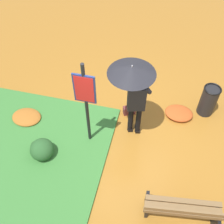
{
  "coord_description": "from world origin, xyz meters",
  "views": [
    {
      "loc": [
        -0.48,
        3.92,
        5.43
      ],
      "look_at": [
        0.41,
        0.19,
        0.85
      ],
      "focal_mm": 44.43,
      "sensor_mm": 36.0,
      "label": 1
    }
  ],
  "objects": [
    {
      "name": "person_with_umbrella",
      "position": [
        0.02,
        -0.04,
        1.55
      ],
      "size": [
        0.96,
        0.96,
        2.04
      ],
      "color": "black",
      "rests_on": "ground_plane"
    },
    {
      "name": "leaf_pile_near_person",
      "position": [
        2.59,
        0.22,
        0.08
      ],
      "size": [
        0.73,
        0.58,
        0.16
      ],
      "color": "#A86023",
      "rests_on": "ground_plane"
    },
    {
      "name": "trash_bin",
      "position": [
        -1.71,
        -1.07,
        0.42
      ],
      "size": [
        0.42,
        0.42,
        0.83
      ],
      "color": "black",
      "rests_on": "ground_plane"
    },
    {
      "name": "info_sign_post",
      "position": [
        0.89,
        0.44,
        1.44
      ],
      "size": [
        0.44,
        0.07,
        2.3
      ],
      "color": "black",
      "rests_on": "ground_plane"
    },
    {
      "name": "ground_plane",
      "position": [
        0.0,
        0.0,
        0.0
      ],
      "size": [
        18.0,
        18.0,
        0.0
      ],
      "primitive_type": "plane",
      "color": "#9E6623"
    },
    {
      "name": "park_bench",
      "position": [
        -1.29,
        1.81,
        0.4
      ],
      "size": [
        1.4,
        0.54,
        0.75
      ],
      "color": "black",
      "rests_on": "ground_plane"
    },
    {
      "name": "leaf_pile_by_bench",
      "position": [
        -1.08,
        -0.8,
        0.08
      ],
      "size": [
        0.7,
        0.56,
        0.15
      ],
      "color": "#B74C1E",
      "rests_on": "ground_plane"
    },
    {
      "name": "shrub_cluster",
      "position": [
        1.81,
        1.08,
        0.22
      ],
      "size": [
        0.58,
        0.52,
        0.47
      ],
      "color": "#285628",
      "rests_on": "ground_plane"
    },
    {
      "name": "handbag",
      "position": [
        0.15,
        -0.57,
        0.13
      ],
      "size": [
        0.33,
        0.26,
        0.37
      ],
      "color": "brown",
      "rests_on": "ground_plane"
    }
  ]
}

